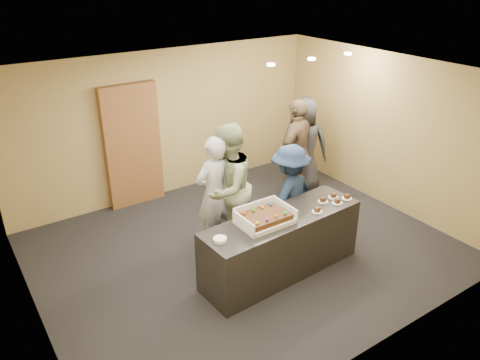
% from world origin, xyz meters
% --- Properties ---
extents(room, '(6.04, 6.00, 2.70)m').
position_xyz_m(room, '(0.00, 0.00, 1.35)').
color(room, black).
rests_on(room, ground).
extents(serving_counter, '(2.43, 0.83, 0.90)m').
position_xyz_m(serving_counter, '(0.11, -0.75, 0.45)').
color(serving_counter, black).
rests_on(serving_counter, floor).
extents(storage_cabinet, '(1.00, 0.15, 2.21)m').
position_xyz_m(storage_cabinet, '(-0.75, 2.41, 1.10)').
color(storage_cabinet, brown).
rests_on(storage_cabinet, floor).
extents(cake_box, '(0.72, 0.50, 0.21)m').
position_xyz_m(cake_box, '(-0.19, -0.73, 0.95)').
color(cake_box, white).
rests_on(cake_box, serving_counter).
extents(sheet_cake, '(0.61, 0.42, 0.12)m').
position_xyz_m(sheet_cake, '(-0.19, -0.75, 1.00)').
color(sheet_cake, '#39210C').
rests_on(sheet_cake, cake_box).
extents(plate_stack, '(0.17, 0.17, 0.04)m').
position_xyz_m(plate_stack, '(-0.92, -0.79, 0.92)').
color(plate_stack, white).
rests_on(plate_stack, serving_counter).
extents(slice_a, '(0.15, 0.15, 0.07)m').
position_xyz_m(slice_a, '(0.59, -0.92, 0.92)').
color(slice_a, white).
rests_on(slice_a, serving_counter).
extents(slice_b, '(0.15, 0.15, 0.07)m').
position_xyz_m(slice_b, '(0.86, -0.74, 0.92)').
color(slice_b, white).
rests_on(slice_b, serving_counter).
extents(slice_c, '(0.15, 0.15, 0.07)m').
position_xyz_m(slice_c, '(1.00, -0.89, 0.92)').
color(slice_c, white).
rests_on(slice_c, serving_counter).
extents(slice_d, '(0.15, 0.15, 0.07)m').
position_xyz_m(slice_d, '(1.08, -0.72, 0.92)').
color(slice_d, white).
rests_on(slice_d, serving_counter).
extents(slice_e, '(0.15, 0.15, 0.07)m').
position_xyz_m(slice_e, '(1.22, -0.86, 0.92)').
color(slice_e, white).
rests_on(slice_e, serving_counter).
extents(person_server_grey, '(0.70, 0.49, 1.81)m').
position_xyz_m(person_server_grey, '(-0.31, 0.35, 0.91)').
color(person_server_grey, '#B1B0B6').
rests_on(person_server_grey, floor).
extents(person_sage_man, '(1.22, 1.15, 1.98)m').
position_xyz_m(person_sage_man, '(-0.14, 0.26, 0.99)').
color(person_sage_man, gray).
rests_on(person_sage_man, floor).
extents(person_navy_man, '(1.17, 0.85, 1.63)m').
position_xyz_m(person_navy_man, '(0.70, -0.18, 0.81)').
color(person_navy_man, '#182844').
rests_on(person_navy_man, floor).
extents(person_brown_extra, '(1.22, 0.85, 1.92)m').
position_xyz_m(person_brown_extra, '(1.74, 0.88, 0.96)').
color(person_brown_extra, brown).
rests_on(person_brown_extra, floor).
extents(person_dark_suit, '(1.07, 1.03, 1.85)m').
position_xyz_m(person_dark_suit, '(2.08, 1.08, 0.92)').
color(person_dark_suit, '#28282D').
rests_on(person_dark_suit, floor).
extents(ceiling_spotlights, '(1.72, 0.12, 0.03)m').
position_xyz_m(ceiling_spotlights, '(1.60, 0.50, 2.67)').
color(ceiling_spotlights, '#FFEAC6').
rests_on(ceiling_spotlights, ceiling).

